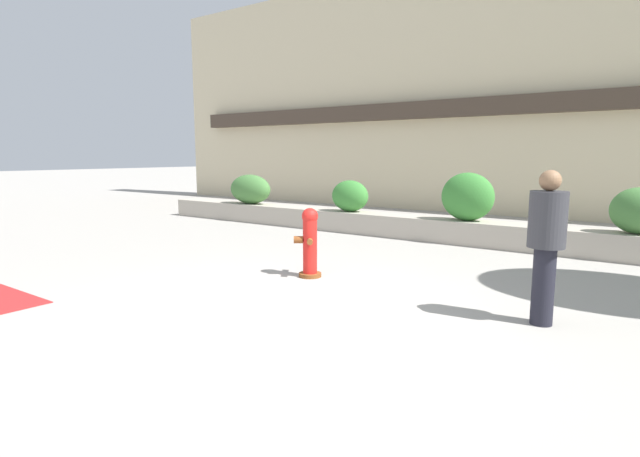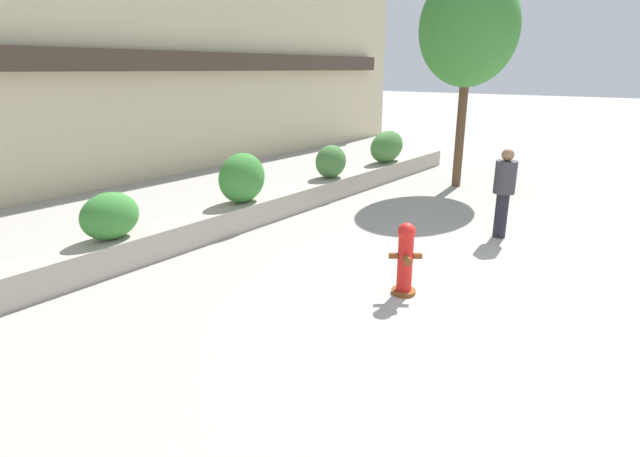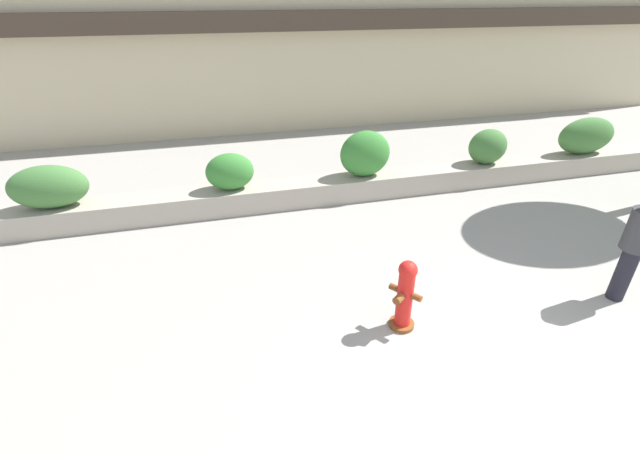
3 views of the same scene
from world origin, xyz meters
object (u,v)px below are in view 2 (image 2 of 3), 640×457
(hedge_bush_2, at_px, (242,178))
(pedestrian, at_px, (504,188))
(street_tree, at_px, (469,29))
(hedge_bush_1, at_px, (110,216))
(fire_hydrant, at_px, (405,258))
(hedge_bush_3, at_px, (331,161))
(hedge_bush_4, at_px, (387,147))

(hedge_bush_2, relative_size, pedestrian, 0.65)
(hedge_bush_2, xyz_separation_m, street_tree, (6.24, -2.06, 3.09))
(hedge_bush_1, xyz_separation_m, hedge_bush_2, (2.94, 0.00, 0.13))
(pedestrian, bearing_deg, fire_hydrant, 176.00)
(hedge_bush_2, distance_m, hedge_bush_3, 3.08)
(fire_hydrant, xyz_separation_m, street_tree, (7.19, 2.22, 3.55))
(hedge_bush_3, height_order, fire_hydrant, hedge_bush_3)
(hedge_bush_2, bearing_deg, pedestrian, -61.20)
(hedge_bush_3, distance_m, pedestrian, 4.56)
(hedge_bush_1, distance_m, fire_hydrant, 4.73)
(hedge_bush_2, distance_m, pedestrian, 5.16)
(hedge_bush_2, relative_size, hedge_bush_3, 1.20)
(hedge_bush_1, relative_size, hedge_bush_4, 0.62)
(hedge_bush_2, bearing_deg, hedge_bush_3, 0.00)
(hedge_bush_4, xyz_separation_m, pedestrian, (-3.39, -4.52, 0.03))
(hedge_bush_2, relative_size, street_tree, 0.20)
(fire_hydrant, bearing_deg, pedestrian, -4.00)
(hedge_bush_3, height_order, street_tree, street_tree)
(hedge_bush_1, xyz_separation_m, hedge_bush_4, (8.82, 0.00, 0.07))
(hedge_bush_4, distance_m, pedestrian, 5.65)
(hedge_bush_4, relative_size, street_tree, 0.28)
(hedge_bush_2, xyz_separation_m, fire_hydrant, (-0.96, -4.28, -0.46))
(hedge_bush_4, xyz_separation_m, street_tree, (0.36, -2.06, 3.14))
(hedge_bush_1, height_order, fire_hydrant, hedge_bush_1)
(hedge_bush_1, distance_m, pedestrian, 7.07)
(hedge_bush_4, distance_m, fire_hydrant, 8.08)
(hedge_bush_4, distance_m, street_tree, 3.78)
(hedge_bush_4, relative_size, pedestrian, 0.91)
(hedge_bush_2, distance_m, fire_hydrant, 4.41)
(fire_hydrant, relative_size, pedestrian, 0.62)
(hedge_bush_3, relative_size, hedge_bush_4, 0.60)
(hedge_bush_2, bearing_deg, street_tree, -18.29)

